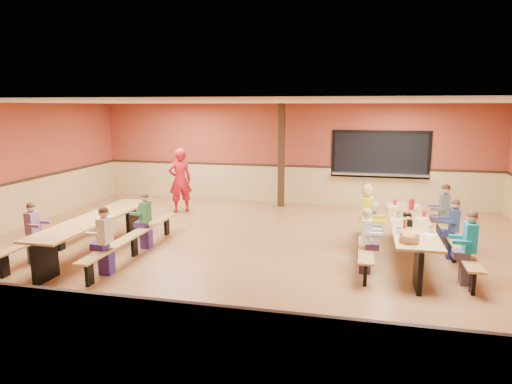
# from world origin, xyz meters

# --- Properties ---
(ground) EXTENTS (12.00, 12.00, 0.00)m
(ground) POSITION_xyz_m (0.00, 0.00, 0.00)
(ground) COLOR #905E36
(ground) RESTS_ON ground
(room_envelope) EXTENTS (12.04, 10.04, 3.02)m
(room_envelope) POSITION_xyz_m (0.00, 0.00, 0.69)
(room_envelope) COLOR #963F2B
(room_envelope) RESTS_ON ground
(kitchen_pass_through) EXTENTS (2.78, 0.28, 1.38)m
(kitchen_pass_through) POSITION_xyz_m (2.60, 4.96, 1.49)
(kitchen_pass_through) COLOR black
(kitchen_pass_through) RESTS_ON ground
(structural_post) EXTENTS (0.18, 0.18, 3.00)m
(structural_post) POSITION_xyz_m (-0.20, 4.40, 1.50)
(structural_post) COLOR black
(structural_post) RESTS_ON ground
(cafeteria_table_main) EXTENTS (1.91, 3.70, 0.74)m
(cafeteria_table_main) POSITION_xyz_m (3.03, 0.29, 0.53)
(cafeteria_table_main) COLOR #B58A48
(cafeteria_table_main) RESTS_ON ground
(cafeteria_table_second) EXTENTS (1.91, 3.70, 0.74)m
(cafeteria_table_second) POSITION_xyz_m (-3.06, -0.75, 0.53)
(cafeteria_table_second) COLOR #B58A48
(cafeteria_table_second) RESTS_ON ground
(seated_child_white_left) EXTENTS (0.34, 0.28, 1.15)m
(seated_child_white_left) POSITION_xyz_m (2.21, -0.68, 0.58)
(seated_child_white_left) COLOR white
(seated_child_white_left) RESTS_ON ground
(seated_adult_yellow) EXTENTS (0.47, 0.39, 1.42)m
(seated_adult_yellow) POSITION_xyz_m (2.21, 0.24, 0.71)
(seated_adult_yellow) COLOR gold
(seated_adult_yellow) RESTS_ON ground
(seated_child_grey_left) EXTENTS (0.37, 0.30, 1.21)m
(seated_child_grey_left) POSITION_xyz_m (2.21, 1.68, 0.61)
(seated_child_grey_left) COLOR silver
(seated_child_grey_left) RESTS_ON ground
(seated_child_teal_right) EXTENTS (0.38, 0.31, 1.24)m
(seated_child_teal_right) POSITION_xyz_m (3.86, -0.85, 0.62)
(seated_child_teal_right) COLOR #0D778D
(seated_child_teal_right) RESTS_ON ground
(seated_child_navy_right) EXTENTS (0.34, 0.28, 1.16)m
(seated_child_navy_right) POSITION_xyz_m (3.86, 0.48, 0.58)
(seated_child_navy_right) COLOR navy
(seated_child_navy_right) RESTS_ON ground
(seated_child_char_right) EXTENTS (0.39, 0.32, 1.26)m
(seated_child_char_right) POSITION_xyz_m (3.86, 1.61, 0.63)
(seated_child_char_right) COLOR #50575A
(seated_child_char_right) RESTS_ON ground
(seated_child_purple_sec) EXTENTS (0.34, 0.28, 1.15)m
(seated_child_purple_sec) POSITION_xyz_m (-3.89, -1.53, 0.57)
(seated_child_purple_sec) COLOR slate
(seated_child_purple_sec) RESTS_ON ground
(seated_child_green_sec) EXTENTS (0.34, 0.28, 1.15)m
(seated_child_green_sec) POSITION_xyz_m (-2.24, -0.23, 0.58)
(seated_child_green_sec) COLOR #2D6737
(seated_child_green_sec) RESTS_ON ground
(seated_child_tan_sec) EXTENTS (0.36, 0.30, 1.20)m
(seated_child_tan_sec) POSITION_xyz_m (-2.24, -1.77, 0.60)
(seated_child_tan_sec) COLOR beige
(seated_child_tan_sec) RESTS_ON ground
(standing_woman) EXTENTS (0.77, 0.72, 1.78)m
(standing_woman) POSITION_xyz_m (-2.81, 3.05, 0.89)
(standing_woman) COLOR red
(standing_woman) RESTS_ON ground
(punch_pitcher) EXTENTS (0.16, 0.16, 0.22)m
(punch_pitcher) POSITION_xyz_m (3.14, 1.41, 0.85)
(punch_pitcher) COLOR #AE171E
(punch_pitcher) RESTS_ON cafeteria_table_main
(chip_bowl) EXTENTS (0.32, 0.32, 0.15)m
(chip_bowl) POSITION_xyz_m (2.88, -1.13, 0.81)
(chip_bowl) COLOR orange
(chip_bowl) RESTS_ON cafeteria_table_main
(napkin_dispenser) EXTENTS (0.10, 0.14, 0.13)m
(napkin_dispenser) POSITION_xyz_m (2.98, -0.05, 0.80)
(napkin_dispenser) COLOR black
(napkin_dispenser) RESTS_ON cafeteria_table_main
(condiment_mustard) EXTENTS (0.06, 0.06, 0.17)m
(condiment_mustard) POSITION_xyz_m (2.95, -0.05, 0.82)
(condiment_mustard) COLOR yellow
(condiment_mustard) RESTS_ON cafeteria_table_main
(condiment_ketchup) EXTENTS (0.06, 0.06, 0.17)m
(condiment_ketchup) POSITION_xyz_m (2.88, -0.25, 0.82)
(condiment_ketchup) COLOR #B2140F
(condiment_ketchup) RESTS_ON cafeteria_table_main
(table_paddle) EXTENTS (0.16, 0.16, 0.56)m
(table_paddle) POSITION_xyz_m (3.02, 0.75, 0.88)
(table_paddle) COLOR black
(table_paddle) RESTS_ON cafeteria_table_main
(place_settings) EXTENTS (0.65, 3.30, 0.11)m
(place_settings) POSITION_xyz_m (3.03, 0.29, 0.80)
(place_settings) COLOR beige
(place_settings) RESTS_ON cafeteria_table_main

